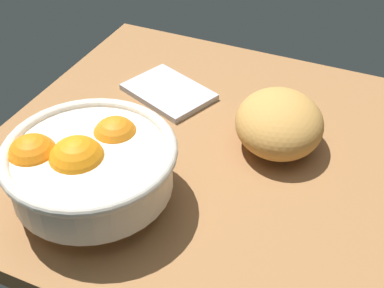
% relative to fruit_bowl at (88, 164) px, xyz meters
% --- Properties ---
extents(ground_plane, '(0.77, 0.63, 0.03)m').
position_rel_fruit_bowl_xyz_m(ground_plane, '(-0.16, -0.17, -0.08)').
color(ground_plane, '#946339').
extents(fruit_bowl, '(0.23, 0.23, 0.11)m').
position_rel_fruit_bowl_xyz_m(fruit_bowl, '(0.00, 0.00, 0.00)').
color(fruit_bowl, silver).
rests_on(fruit_bowl, ground).
extents(bread_loaf, '(0.17, 0.18, 0.08)m').
position_rel_fruit_bowl_xyz_m(bread_loaf, '(-0.19, -0.22, -0.02)').
color(bread_loaf, '#C58D44').
rests_on(bread_loaf, ground).
extents(napkin_folded, '(0.17, 0.15, 0.01)m').
position_rel_fruit_bowl_xyz_m(napkin_folded, '(0.02, -0.27, -0.06)').
color(napkin_folded, '#B3B5C0').
rests_on(napkin_folded, ground).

